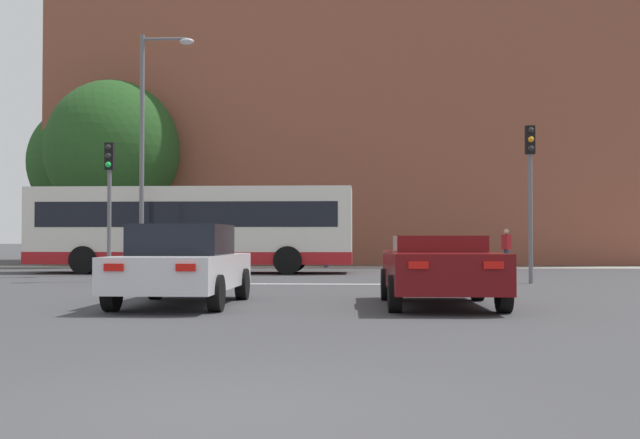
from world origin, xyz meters
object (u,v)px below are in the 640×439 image
Objects in this scene: traffic_light_near_left at (109,188)px; street_lamp_junction at (150,131)px; pedestrian_walking_east at (326,247)px; car_saloon_left at (183,264)px; pedestrian_waiting at (506,245)px; traffic_light_near_right at (530,178)px; car_roadster_right at (440,269)px; bus_crossing_lead at (192,227)px.

traffic_light_near_left is 0.49× the size of street_lamp_junction.
car_saloon_left is at bearing 159.31° from pedestrian_walking_east.
street_lamp_junction is at bearing 127.98° from pedestrian_walking_east.
street_lamp_junction reaches higher than pedestrian_waiting.
traffic_light_near_left is 4.65m from street_lamp_junction.
pedestrian_waiting is (1.46, 11.98, -1.98)m from traffic_light_near_right.
pedestrian_walking_east reaches higher than car_roadster_right.
pedestrian_waiting is (13.62, 11.51, -1.77)m from traffic_light_near_left.
pedestrian_walking_east reaches higher than car_saloon_left.
bus_crossing_lead reaches higher than car_roadster_right.
car_saloon_left is at bearing 179.52° from car_roadster_right.
bus_crossing_lead is 6.99× the size of pedestrian_waiting.
car_saloon_left is 20.14m from pedestrian_walking_east.
car_saloon_left is 14.53m from bus_crossing_lead.
traffic_light_near_left is (-1.19, -6.01, 1.08)m from bus_crossing_lead.
car_roadster_right is at bearing -113.14° from traffic_light_near_right.
car_roadster_right is 15.65m from street_lamp_junction.
street_lamp_junction is at bearing 92.06° from pedestrian_waiting.
traffic_light_near_right reaches higher than traffic_light_near_left.
bus_crossing_lead is at bearing 117.38° from car_roadster_right.
car_roadster_right is at bearing -54.37° from street_lamp_junction.
car_roadster_right is 8.67m from traffic_light_near_right.
car_saloon_left is 9.36m from traffic_light_near_left.
bus_crossing_lead is 6.22m from traffic_light_near_left.
car_roadster_right is (4.83, 0.05, -0.08)m from car_saloon_left.
bus_crossing_lead reaches higher than pedestrian_walking_east.
car_saloon_left is at bearing -136.35° from traffic_light_near_right.
bus_crossing_lead is (-2.86, 14.22, 0.91)m from car_saloon_left.
car_roadster_right is 2.86× the size of pedestrian_walking_east.
pedestrian_walking_east is (-6.31, 12.32, -2.06)m from traffic_light_near_right.
pedestrian_walking_east is at bearing 117.12° from traffic_light_near_right.
street_lamp_junction reaches higher than bus_crossing_lead.
traffic_light_near_left reaches higher than pedestrian_waiting.
traffic_light_near_right reaches higher than bus_crossing_lead.
car_roadster_right is 0.38× the size of bus_crossing_lead.
bus_crossing_lead is 7.52m from pedestrian_walking_east.
pedestrian_walking_east is (5.75, 7.77, -4.07)m from street_lamp_junction.
street_lamp_junction reaches higher than traffic_light_near_right.
traffic_light_near_right is at bearing -2.17° from traffic_light_near_left.
traffic_light_near_right reaches higher than car_roadster_right.
pedestrian_waiting reaches higher than pedestrian_walking_east.
pedestrian_walking_east is (4.66, 5.84, -0.77)m from bus_crossing_lead.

